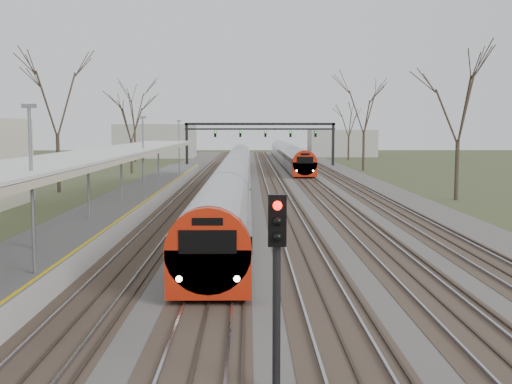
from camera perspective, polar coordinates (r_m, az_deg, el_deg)
track_bed at (r=60.13m, az=0.86°, el=0.67°), size 24.00×160.00×0.22m
platform at (r=43.35m, az=-10.93°, el=-0.82°), size 3.50×69.00×1.00m
canopy at (r=38.67m, az=-12.22°, el=3.47°), size 4.10×50.00×3.11m
signal_gantry at (r=89.88m, az=0.39°, el=5.44°), size 21.00×0.59×6.08m
tree_west_far at (r=55.22m, az=-17.34°, el=8.22°), size 5.50×5.50×11.33m
tree_east_far at (r=49.34m, az=17.59°, el=7.69°), size 5.00×5.00×10.30m
train_near at (r=56.03m, az=-1.86°, el=1.75°), size 2.62×75.21×3.05m
train_far at (r=96.26m, az=2.83°, el=3.41°), size 2.62×60.21×3.05m
signal_post at (r=12.53m, az=1.86°, el=-6.44°), size 0.35×0.45×4.10m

